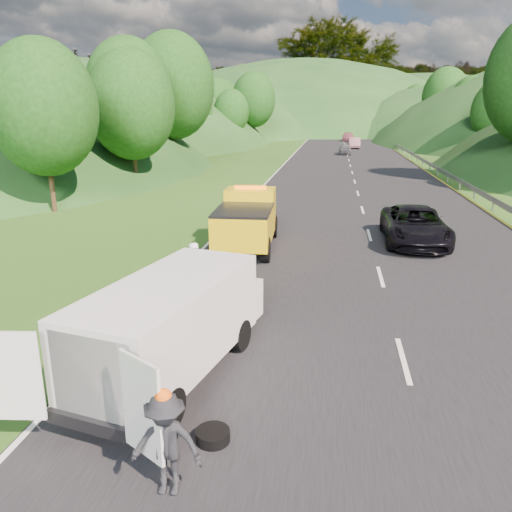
% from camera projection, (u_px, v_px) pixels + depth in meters
% --- Properties ---
extents(ground, '(320.00, 320.00, 0.00)m').
position_uv_depth(ground, '(281.00, 318.00, 13.65)').
color(ground, '#38661E').
rests_on(ground, ground).
extents(road_surface, '(14.00, 200.00, 0.02)m').
position_uv_depth(road_surface, '(350.00, 166.00, 51.17)').
color(road_surface, black).
rests_on(road_surface, ground).
extents(guardrail, '(0.06, 140.00, 1.52)m').
position_uv_depth(guardrail, '(407.00, 156.00, 61.97)').
color(guardrail, gray).
rests_on(guardrail, ground).
extents(tree_line_left, '(14.00, 140.00, 14.00)m').
position_uv_depth(tree_line_left, '(195.00, 149.00, 73.34)').
color(tree_line_left, '#245C1B').
rests_on(tree_line_left, ground).
extents(tree_line_right, '(14.00, 140.00, 14.00)m').
position_uv_depth(tree_line_right, '(497.00, 153.00, 67.24)').
color(tree_line_right, '#245C1B').
rests_on(tree_line_right, ground).
extents(hills_backdrop, '(201.00, 288.60, 44.00)m').
position_uv_depth(hills_backdrop, '(353.00, 131.00, 140.52)').
color(hills_backdrop, '#2D5B23').
rests_on(hills_backdrop, ground).
extents(tow_truck, '(2.36, 5.73, 2.42)m').
position_uv_depth(tow_truck, '(248.00, 220.00, 20.33)').
color(tow_truck, black).
rests_on(tow_truck, ground).
extents(white_van, '(3.84, 6.45, 2.15)m').
position_uv_depth(white_van, '(173.00, 322.00, 10.43)').
color(white_van, black).
rests_on(white_van, ground).
extents(woman, '(0.63, 0.74, 1.71)m').
position_uv_depth(woman, '(197.00, 298.00, 15.14)').
color(woman, silver).
rests_on(woman, ground).
extents(child, '(0.55, 0.56, 0.91)m').
position_uv_depth(child, '(184.00, 315.00, 13.85)').
color(child, tan).
rests_on(child, ground).
extents(worker, '(1.08, 0.65, 1.63)m').
position_uv_depth(worker, '(169.00, 492.00, 7.42)').
color(worker, black).
rests_on(worker, ground).
extents(suitcase, '(0.43, 0.33, 0.61)m').
position_uv_depth(suitcase, '(137.00, 288.00, 15.05)').
color(suitcase, '#62644B').
rests_on(suitcase, ground).
extents(spare_tire, '(0.59, 0.59, 0.20)m').
position_uv_depth(spare_tire, '(213.00, 442.00, 8.55)').
color(spare_tire, black).
rests_on(spare_tire, ground).
extents(passing_suv, '(2.56, 5.49, 1.52)m').
position_uv_depth(passing_suv, '(413.00, 243.00, 21.39)').
color(passing_suv, black).
rests_on(passing_suv, ground).
extents(dist_car_a, '(1.54, 3.82, 1.30)m').
position_uv_depth(dist_car_a, '(345.00, 155.00, 64.41)').
color(dist_car_a, '#424346').
rests_on(dist_car_a, ground).
extents(dist_car_b, '(1.63, 4.68, 1.54)m').
position_uv_depth(dist_car_b, '(354.00, 148.00, 74.98)').
color(dist_car_b, '#7E5458').
rests_on(dist_car_b, ground).
extents(dist_car_c, '(2.11, 5.19, 1.50)m').
position_uv_depth(dist_car_c, '(348.00, 141.00, 92.79)').
color(dist_car_c, '#8F4757').
rests_on(dist_car_c, ground).
extents(dist_car_d, '(1.54, 3.82, 1.30)m').
position_uv_depth(dist_car_d, '(352.00, 134.00, 118.90)').
color(dist_car_d, brown).
rests_on(dist_car_d, ground).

